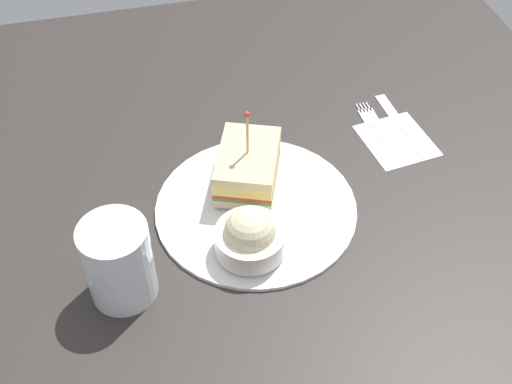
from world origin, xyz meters
TOP-DOWN VIEW (x-y plane):
  - ground_plane at (0.00, 0.00)cm, footprint 98.92×98.92cm
  - plate at (0.00, 0.00)cm, footprint 24.07×24.07cm
  - sandwich_half_center at (-0.10, 4.09)cm, footprint 10.14×11.95cm
  - coleslaw_bowl at (-2.26, -6.39)cm, footprint 7.91×7.91cm
  - drink_glass at (-16.45, -7.96)cm, footprint 7.13×7.13cm
  - napkin at (21.15, 7.45)cm, footprint 9.60×10.42cm
  - fork at (19.30, 11.27)cm, footprint 2.23×12.24cm
  - knife at (22.78, 11.12)cm, footprint 1.87×13.81cm

SIDE VIEW (x-z plane):
  - ground_plane at x=0.00cm, z-range -2.00..0.00cm
  - napkin at x=21.15cm, z-range 0.00..0.15cm
  - fork at x=19.30cm, z-range 0.00..0.35cm
  - knife at x=22.78cm, z-range 0.00..0.35cm
  - plate at x=0.00cm, z-range 0.00..0.99cm
  - coleslaw_bowl at x=-2.26cm, z-range 0.27..5.97cm
  - sandwich_half_center at x=-0.10cm, z-range -2.05..8.70cm
  - drink_glass at x=-16.45cm, z-range -0.55..9.19cm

